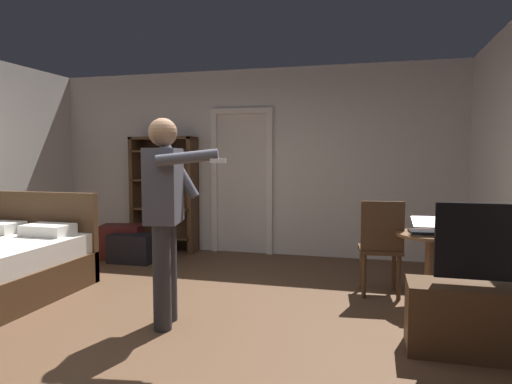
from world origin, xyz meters
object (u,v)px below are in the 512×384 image
bottle_on_table (447,225)px  person_blue_shirt (165,207)px  tv_flatscreen (502,315)px  bookshelf (165,189)px  side_table (429,257)px  laptop (428,228)px  wooden_chair (381,244)px  suitcase_small (122,241)px  suitcase_dark (132,248)px

bottle_on_table → person_blue_shirt: size_ratio=0.13×
tv_flatscreen → bottle_on_table: tv_flatscreen is taller
bookshelf → tv_flatscreen: bookshelf is taller
side_table → laptop: (-0.03, -0.04, 0.28)m
wooden_chair → laptop: bearing=-25.5°
bookshelf → suitcase_small: size_ratio=3.04×
laptop → wooden_chair: 0.51m
wooden_chair → suitcase_small: wooden_chair is taller
wooden_chair → suitcase_dark: 3.31m
suitcase_dark → bookshelf: bearing=84.3°
person_blue_shirt → suitcase_dark: bearing=126.7°
laptop → person_blue_shirt: size_ratio=0.20×
bookshelf → suitcase_dark: bookshelf is taller
tv_flatscreen → wooden_chair: bearing=123.5°
tv_flatscreen → suitcase_dark: (-4.04, 1.91, -0.12)m
bookshelf → bottle_on_table: (3.72, -1.75, -0.14)m
bookshelf → tv_flatscreen: bearing=-34.8°
side_table → person_blue_shirt: 2.54m
laptop → person_blue_shirt: bearing=-154.0°
laptop → bottle_on_table: size_ratio=1.57×
side_table → wooden_chair: size_ratio=0.71×
bookshelf → side_table: bearing=-25.0°
suitcase_dark → suitcase_small: size_ratio=1.05×
bottle_on_table → suitcase_small: size_ratio=0.40×
side_table → suitcase_small: size_ratio=1.24×
side_table → bottle_on_table: (0.14, -0.08, 0.32)m
bottle_on_table → wooden_chair: 0.68m
side_table → suitcase_small: 4.11m
side_table → suitcase_dark: side_table is taller
tv_flatscreen → wooden_chair: size_ratio=1.31×
person_blue_shirt → suitcase_dark: (-1.45, 1.95, -0.82)m
laptop → bookshelf: bearing=154.3°
wooden_chair → suitcase_small: (-3.52, 0.90, -0.31)m
tv_flatscreen → side_table: size_ratio=1.86×
bottle_on_table → bookshelf: bearing=154.8°
bottle_on_table → suitcase_small: (-4.10, 1.13, -0.56)m
side_table → wooden_chair: bearing=160.5°
person_blue_shirt → laptop: bearing=26.0°
tv_flatscreen → suitcase_dark: bearing=154.7°
wooden_chair → person_blue_shirt: (-1.77, -1.27, 0.47)m
bookshelf → person_blue_shirt: size_ratio=0.98×
side_table → bookshelf: bearing=155.0°
side_table → suitcase_small: (-3.96, 1.05, -0.24)m
wooden_chair → suitcase_dark: bearing=168.2°
laptop → suitcase_dark: laptop is taller
suitcase_small → wooden_chair: bearing=-27.3°
bookshelf → suitcase_small: (-0.38, -0.62, -0.70)m
suitcase_dark → person_blue_shirt: bearing=-53.2°
tv_flatscreen → person_blue_shirt: (-2.59, -0.03, 0.70)m
bookshelf → side_table: (3.58, -1.67, -0.46)m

